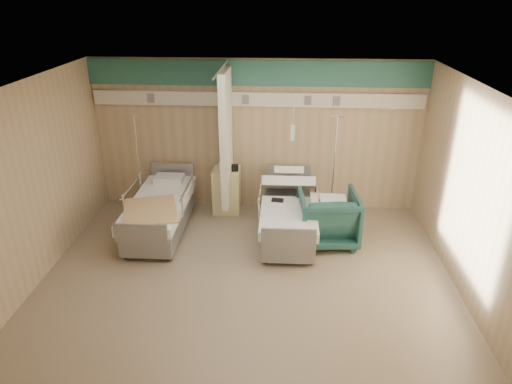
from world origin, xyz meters
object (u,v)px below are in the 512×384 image
iv_stand_left (142,192)px  visitor_armchair (328,218)px  iv_stand_right (331,198)px  bedside_cabinet (227,190)px  bed_left (160,216)px  bed_right (288,219)px

iv_stand_left → visitor_armchair: bearing=-15.8°
iv_stand_right → iv_stand_left: iv_stand_right is taller
bedside_cabinet → iv_stand_left: iv_stand_left is taller
bed_left → bedside_cabinet: bearing=40.6°
bedside_cabinet → bed_right: bearing=-38.0°
bed_right → iv_stand_left: 2.88m
iv_stand_left → bed_left: bearing=-55.9°
bed_left → visitor_armchair: size_ratio=2.21×
iv_stand_right → iv_stand_left: (-3.55, 0.07, -0.01)m
bedside_cabinet → iv_stand_right: (1.95, -0.15, -0.03)m
bedside_cabinet → bed_left: bearing=-139.4°
bed_right → bedside_cabinet: 1.46m
iv_stand_right → iv_stand_left: size_ratio=1.03×
bed_left → iv_stand_left: size_ratio=1.16×
iv_stand_right → iv_stand_left: 3.55m
visitor_armchair → iv_stand_right: 0.91m
bed_right → iv_stand_right: size_ratio=1.12×
iv_stand_right → iv_stand_left: bearing=178.9°
bedside_cabinet → iv_stand_left: size_ratio=0.46×
bed_left → iv_stand_left: bearing=124.1°
bed_left → iv_stand_left: (-0.56, 0.82, 0.07)m
bed_left → iv_stand_right: (3.00, 0.75, 0.08)m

